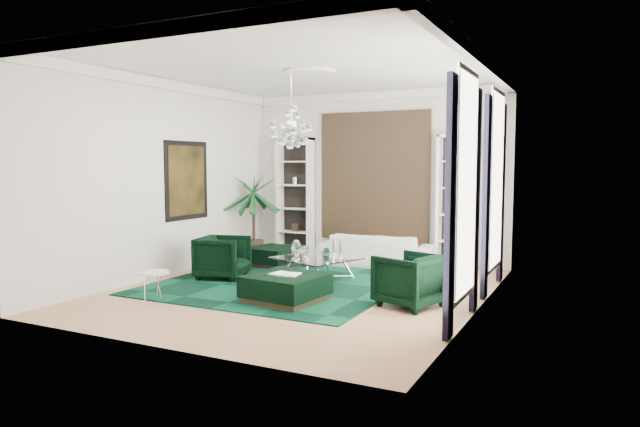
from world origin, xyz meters
The scene contains 30 objects.
floor centered at (0.00, 0.00, -0.01)m, with size 6.00×7.00×0.02m, color tan.
ceiling centered at (0.00, 0.00, 3.81)m, with size 6.00×7.00×0.02m, color white.
wall_back centered at (0.00, 3.51, 1.90)m, with size 6.00×0.02×3.80m, color silver.
wall_front centered at (0.00, -3.51, 1.90)m, with size 6.00×0.02×3.80m, color silver.
wall_left centered at (-3.01, 0.00, 1.90)m, with size 0.02×7.00×3.80m, color silver.
wall_right centered at (3.01, 0.00, 1.90)m, with size 0.02×7.00×3.80m, color silver.
crown_molding centered at (0.00, 0.00, 3.70)m, with size 6.00×7.00×0.18m, color white, non-canonical shape.
ceiling_medallion centered at (0.00, 0.30, 3.77)m, with size 0.90×0.90×0.05m, color white.
tapestry centered at (0.00, 3.46, 1.90)m, with size 2.50×0.06×2.80m, color black.
shelving_left centered at (-1.95, 3.31, 1.40)m, with size 0.90×0.38×2.80m, color white, non-canonical shape.
shelving_right centered at (1.95, 3.31, 1.40)m, with size 0.90×0.38×2.80m, color white, non-canonical shape.
painting centered at (-2.97, 0.60, 1.85)m, with size 0.04×1.30×1.60m, color black.
window_near centered at (2.99, -0.90, 1.90)m, with size 0.03×1.10×2.90m, color white.
curtain_near_a centered at (2.96, -1.68, 1.65)m, with size 0.07×0.30×3.25m, color black.
curtain_near_b centered at (2.96, -0.12, 1.65)m, with size 0.07×0.30×3.25m, color black.
window_far centered at (2.99, 1.50, 1.90)m, with size 0.03×1.10×2.90m, color white.
curtain_far_a centered at (2.96, 0.72, 1.65)m, with size 0.07×0.30×3.25m, color black.
curtain_far_b centered at (2.96, 2.28, 1.65)m, with size 0.07×0.30×3.25m, color black.
rug centered at (-0.59, 0.70, 0.01)m, with size 4.20×5.00×0.02m, color black.
sofa centered at (0.36, 2.73, 0.35)m, with size 2.39×0.93×0.70m, color silver.
armchair_left centered at (-1.83, 0.22, 0.41)m, with size 0.87×0.90×0.82m, color black.
armchair_right centered at (2.02, -0.27, 0.41)m, with size 0.88×0.90×0.82m, color black.
coffee_table centered at (-0.12, 0.81, 0.22)m, with size 1.29×1.29×0.44m, color white, non-canonical shape.
ottoman_side centered at (-1.65, 1.80, 0.20)m, with size 0.92×0.92×0.41m, color black.
ottoman_front centered at (0.17, -0.87, 0.22)m, with size 1.10×1.10×0.44m, color black.
book centered at (0.17, -0.87, 0.46)m, with size 0.46×0.31×0.03m, color white.
side_table centered at (-1.75, -1.74, 0.23)m, with size 0.48×0.48×0.46m, color white.
palm centered at (-2.65, 2.56, 1.24)m, with size 1.55×1.55×2.48m, color #134720, non-canonical shape.
chandelier centered at (-0.29, 0.17, 2.85)m, with size 0.87×0.87×0.78m, color white, non-canonical shape.
table_plant centered at (0.20, 0.54, 0.57)m, with size 0.14×0.11×0.25m, color #134720.
Camera 1 is at (4.60, -8.60, 2.19)m, focal length 32.00 mm.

